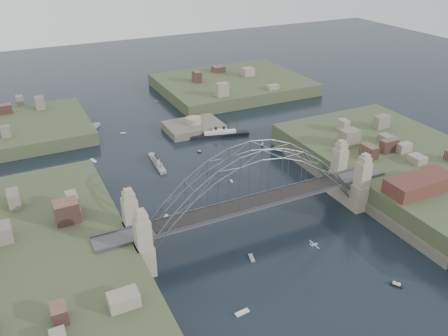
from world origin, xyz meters
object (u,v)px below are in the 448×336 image
naval_cruiser_near (157,163)px  wharf_shed (420,184)px  fort_island (194,131)px  naval_cruiser_far (90,130)px  ocean_liner (220,134)px  bridge (255,189)px

naval_cruiser_near → wharf_shed: bearing=-48.3°
fort_island → naval_cruiser_near: fort_island is taller
naval_cruiser_far → ocean_liner: ocean_liner is taller
naval_cruiser_near → ocean_liner: ocean_liner is taller
wharf_shed → naval_cruiser_far: size_ratio=1.57×
bridge → naval_cruiser_near: (-10.97, 47.76, -11.59)m
ocean_liner → naval_cruiser_near: bearing=-157.8°
naval_cruiser_near → naval_cruiser_far: bearing=110.5°
wharf_shed → naval_cruiser_far: wharf_shed is taller
naval_cruiser_far → ocean_liner: (44.54, -27.14, 0.09)m
wharf_shed → ocean_liner: bearing=108.8°
bridge → ocean_liner: size_ratio=3.71×
naval_cruiser_far → fort_island: bearing=-24.4°
ocean_liner → naval_cruiser_far: bearing=148.6°
fort_island → ocean_liner: fort_island is taller
fort_island → naval_cruiser_near: (-22.97, -22.24, 1.07)m
bridge → wharf_shed: (44.00, -14.00, -2.32)m
naval_cruiser_near → fort_island: bearing=44.1°
naval_cruiser_near → ocean_liner: 32.26m
ocean_liner → bridge: bearing=-107.5°
fort_island → bridge: bearing=-99.7°
bridge → fort_island: bearing=80.3°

